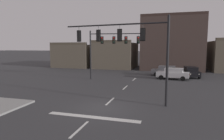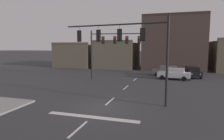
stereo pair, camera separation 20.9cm
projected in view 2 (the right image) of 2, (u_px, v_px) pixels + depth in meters
The scene contains 9 objects.
ground_plane at pixel (102, 108), 15.01m from camera, with size 400.00×400.00×0.00m, color #353538.
stop_bar_paint at pixel (92, 117), 13.11m from camera, with size 6.40×0.50×0.01m, color silver.
lane_centreline at pixel (110, 101), 16.91m from camera, with size 0.16×26.40×0.01m.
signal_mast_near_side at pixel (128, 42), 16.09m from camera, with size 8.98×1.17×7.02m.
signal_mast_far_side at pixel (110, 44), 27.55m from camera, with size 7.71×1.22×6.90m.
car_lot_nearside at pixel (174, 73), 28.11m from camera, with size 4.61×2.36×1.61m.
car_lot_middle at pixel (192, 72), 30.15m from camera, with size 2.43×4.63×1.61m.
car_lot_farside at pixel (167, 71), 31.33m from camera, with size 4.56×2.20×1.61m.
building_row at pixel (196, 50), 39.96m from camera, with size 52.60×11.71×10.73m.
Camera 2 is at (4.94, -13.72, 4.62)m, focal length 31.82 mm.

